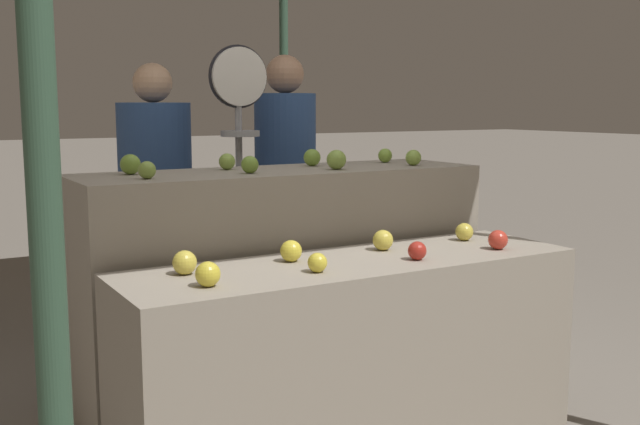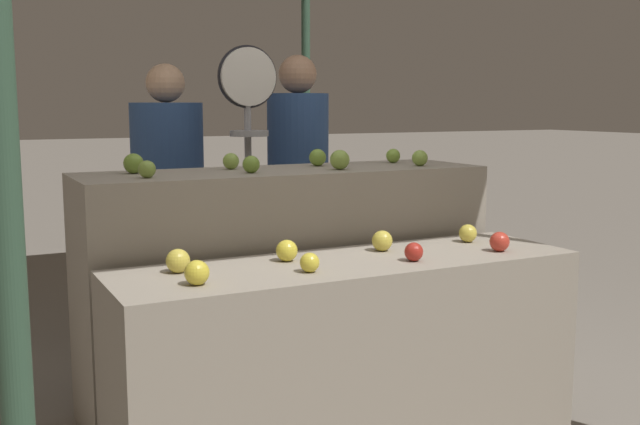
# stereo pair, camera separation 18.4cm
# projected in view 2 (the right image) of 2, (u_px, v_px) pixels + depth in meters

# --- Properties ---
(display_counter_front) EXTENTS (1.86, 0.55, 0.79)m
(display_counter_front) POSITION_uv_depth(u_px,v_px,m) (349.00, 359.00, 2.96)
(display_counter_front) COLOR gray
(display_counter_front) RESTS_ON ground_plane
(display_counter_back) EXTENTS (1.86, 0.55, 1.10)m
(display_counter_back) POSITION_uv_depth(u_px,v_px,m) (286.00, 288.00, 3.47)
(display_counter_back) COLOR gray
(display_counter_back) RESTS_ON ground_plane
(apple_front_0) EXTENTS (0.09, 0.09, 0.09)m
(apple_front_0) POSITION_uv_depth(u_px,v_px,m) (197.00, 273.00, 2.51)
(apple_front_0) COLOR gold
(apple_front_0) RESTS_ON display_counter_front
(apple_front_1) EXTENTS (0.07, 0.07, 0.07)m
(apple_front_1) POSITION_uv_depth(u_px,v_px,m) (310.00, 263.00, 2.70)
(apple_front_1) COLOR gold
(apple_front_1) RESTS_ON display_counter_front
(apple_front_2) EXTENTS (0.07, 0.07, 0.07)m
(apple_front_2) POSITION_uv_depth(u_px,v_px,m) (414.00, 252.00, 2.89)
(apple_front_2) COLOR #AD281E
(apple_front_2) RESTS_ON display_counter_front
(apple_front_3) EXTENTS (0.08, 0.08, 0.08)m
(apple_front_3) POSITION_uv_depth(u_px,v_px,m) (500.00, 242.00, 3.08)
(apple_front_3) COLOR red
(apple_front_3) RESTS_ON display_counter_front
(apple_front_4) EXTENTS (0.09, 0.09, 0.09)m
(apple_front_4) POSITION_uv_depth(u_px,v_px,m) (178.00, 261.00, 2.69)
(apple_front_4) COLOR gold
(apple_front_4) RESTS_ON display_counter_front
(apple_front_5) EXTENTS (0.08, 0.08, 0.08)m
(apple_front_5) POSITION_uv_depth(u_px,v_px,m) (287.00, 251.00, 2.89)
(apple_front_5) COLOR gold
(apple_front_5) RESTS_ON display_counter_front
(apple_front_6) EXTENTS (0.09, 0.09, 0.09)m
(apple_front_6) POSITION_uv_depth(u_px,v_px,m) (382.00, 241.00, 3.09)
(apple_front_6) COLOR gold
(apple_front_6) RESTS_ON display_counter_front
(apple_front_7) EXTENTS (0.08, 0.08, 0.08)m
(apple_front_7) POSITION_uv_depth(u_px,v_px,m) (468.00, 233.00, 3.29)
(apple_front_7) COLOR gold
(apple_front_7) RESTS_ON display_counter_front
(apple_back_0) EXTENTS (0.07, 0.07, 0.07)m
(apple_back_0) POSITION_uv_depth(u_px,v_px,m) (147.00, 169.00, 2.99)
(apple_back_0) COLOR #8EB247
(apple_back_0) RESTS_ON display_counter_back
(apple_back_1) EXTENTS (0.08, 0.08, 0.08)m
(apple_back_1) POSITION_uv_depth(u_px,v_px,m) (251.00, 164.00, 3.20)
(apple_back_1) COLOR #7AA338
(apple_back_1) RESTS_ON display_counter_back
(apple_back_2) EXTENTS (0.09, 0.09, 0.09)m
(apple_back_2) POSITION_uv_depth(u_px,v_px,m) (340.00, 160.00, 3.37)
(apple_back_2) COLOR #8EB247
(apple_back_2) RESTS_ON display_counter_back
(apple_back_3) EXTENTS (0.08, 0.08, 0.08)m
(apple_back_3) POSITION_uv_depth(u_px,v_px,m) (420.00, 158.00, 3.58)
(apple_back_3) COLOR #8EB247
(apple_back_3) RESTS_ON display_counter_back
(apple_back_4) EXTENTS (0.09, 0.09, 0.09)m
(apple_back_4) POSITION_uv_depth(u_px,v_px,m) (134.00, 164.00, 3.18)
(apple_back_4) COLOR #7AA338
(apple_back_4) RESTS_ON display_counter_back
(apple_back_5) EXTENTS (0.07, 0.07, 0.07)m
(apple_back_5) POSITION_uv_depth(u_px,v_px,m) (231.00, 161.00, 3.39)
(apple_back_5) COLOR #8EB247
(apple_back_5) RESTS_ON display_counter_back
(apple_back_6) EXTENTS (0.08, 0.08, 0.08)m
(apple_back_6) POSITION_uv_depth(u_px,v_px,m) (318.00, 158.00, 3.57)
(apple_back_6) COLOR #7AA338
(apple_back_6) RESTS_ON display_counter_back
(apple_back_7) EXTENTS (0.07, 0.07, 0.07)m
(apple_back_7) POSITION_uv_depth(u_px,v_px,m) (393.00, 156.00, 3.77)
(apple_back_7) COLOR #84AD3D
(apple_back_7) RESTS_ON display_counter_back
(produce_scale) EXTENTS (0.32, 0.20, 1.69)m
(produce_scale) POSITION_uv_depth(u_px,v_px,m) (249.00, 132.00, 3.87)
(produce_scale) COLOR #99999E
(produce_scale) RESTS_ON ground_plane
(person_vendor_at_scale) EXTENTS (0.38, 0.38, 1.68)m
(person_vendor_at_scale) POSITION_uv_depth(u_px,v_px,m) (298.00, 178.00, 4.39)
(person_vendor_at_scale) COLOR #2D2D38
(person_vendor_at_scale) RESTS_ON ground_plane
(person_customer_left) EXTENTS (0.46, 0.46, 1.61)m
(person_customer_left) POSITION_uv_depth(u_px,v_px,m) (168.00, 190.00, 4.17)
(person_customer_left) COLOR #2D2D38
(person_customer_left) RESTS_ON ground_plane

